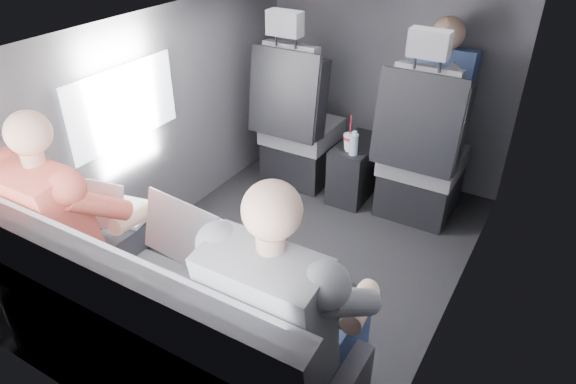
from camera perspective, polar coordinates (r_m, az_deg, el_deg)
The scene contains 20 objects.
floor at distance 3.08m, azimuth 0.58°, elevation -7.49°, with size 2.60×2.60×0.00m, color black.
ceiling at distance 2.47m, azimuth 0.75°, elevation 17.69°, with size 2.60×2.60×0.00m, color #B2B2AD.
panel_left at distance 3.21m, azimuth -13.49°, elevation 7.39°, with size 0.02×2.60×1.35m, color #56565B.
panel_right at distance 2.45m, azimuth 19.18°, elevation -1.49°, with size 0.02×2.60×1.35m, color #56565B.
panel_front at distance 3.80m, azimuth 10.73°, elevation 11.46°, with size 1.80×0.02×1.35m, color #56565B.
panel_back at distance 1.91m, azimuth -19.86°, elevation -12.30°, with size 1.80×0.02×1.35m, color #56565B.
side_window at distance 2.93m, azimuth -17.71°, elevation 9.17°, with size 0.02×0.75×0.42m, color white.
seatbelt at distance 3.07m, azimuth 14.50°, elevation 8.65°, with size 0.05×0.01×0.65m, color black.
front_seat_left at distance 3.69m, azimuth 1.13°, elevation 6.77°, with size 0.52×0.58×1.26m.
front_seat_right at distance 3.38m, azimuth 14.51°, elevation 3.33°, with size 0.52×0.58×1.26m.
center_console at distance 3.63m, azimuth 7.59°, elevation 2.56°, with size 0.24×0.48×0.41m.
rear_bench at distance 2.26m, azimuth -13.58°, elevation -15.73°, with size 1.60×0.57×0.92m.
soda_cup at distance 3.41m, azimuth 6.84°, elevation 5.60°, with size 0.08×0.08×0.25m.
water_bottle at distance 3.36m, azimuth 7.32°, elevation 5.33°, with size 0.06×0.06×0.16m.
laptop_white at distance 2.52m, azimuth -18.97°, elevation -1.69°, with size 0.35×0.34×0.23m.
laptop_silver at distance 2.22m, azimuth -9.88°, elevation -4.79°, with size 0.41×0.37×0.27m.
laptop_black at distance 1.93m, azimuth 2.62°, elevation -11.01°, with size 0.33×0.30×0.23m.
passenger_rear_left at distance 2.44m, azimuth -22.23°, elevation -3.75°, with size 0.49×0.61×1.21m.
passenger_rear_right at distance 1.83m, azimuth 0.25°, elevation -13.89°, with size 0.51×0.62×1.23m.
passenger_front_right at distance 3.48m, azimuth 16.34°, elevation 10.21°, with size 0.40×0.40×0.82m.
Camera 1 is at (1.20, -2.08, 1.93)m, focal length 32.00 mm.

